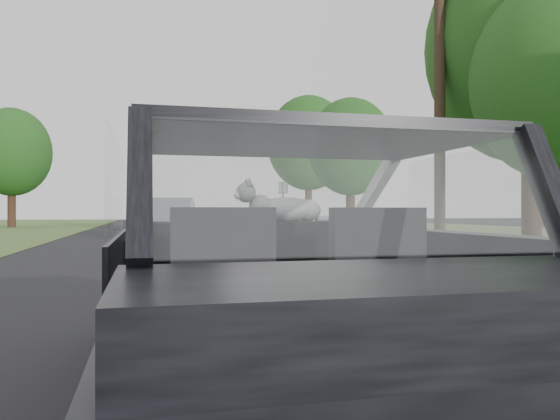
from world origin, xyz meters
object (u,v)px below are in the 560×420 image
cat (287,208)px  other_car (171,217)px  utility_pole (440,82)px  highway_sign (283,206)px  subject_car (284,272)px

cat → other_car: 19.47m
cat → utility_pole: size_ratio=0.07×
highway_sign → other_car: bearing=-145.6°
utility_pole → subject_car: bearing=-124.2°
subject_car → highway_sign: 28.09m
subject_car → utility_pole: 12.71m
highway_sign → utility_pole: 17.47m
subject_car → highway_sign: size_ratio=1.46×
other_car → utility_pole: utility_pole is taller
cat → utility_pole: bearing=47.4°
cat → highway_sign: 27.47m
cat → utility_pole: utility_pole is taller
highway_sign → utility_pole: utility_pole is taller
other_car → utility_pole: 12.54m
cat → other_car: size_ratio=0.13×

